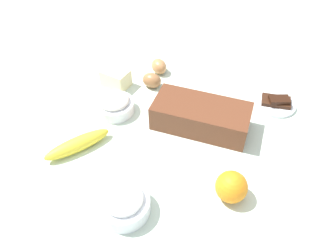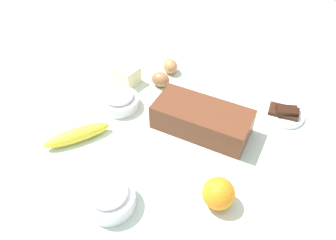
{
  "view_description": "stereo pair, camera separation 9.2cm",
  "coord_description": "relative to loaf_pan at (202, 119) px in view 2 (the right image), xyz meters",
  "views": [
    {
      "loc": [
        0.25,
        -0.62,
        0.69
      ],
      "look_at": [
        0.0,
        0.0,
        0.04
      ],
      "focal_mm": 34.4,
      "sensor_mm": 36.0,
      "label": 1
    },
    {
      "loc": [
        0.33,
        -0.58,
        0.69
      ],
      "look_at": [
        0.0,
        0.0,
        0.04
      ],
      "focal_mm": 34.4,
      "sensor_mm": 36.0,
      "label": 2
    }
  ],
  "objects": [
    {
      "name": "loaf_pan",
      "position": [
        0.0,
        0.0,
        0.0
      ],
      "size": [
        0.29,
        0.14,
        0.08
      ],
      "rotation": [
        0.0,
        0.0,
        0.05
      ],
      "color": "brown",
      "rests_on": "ground_plane"
    },
    {
      "name": "orange_fruit",
      "position": [
        0.14,
        -0.21,
        -0.0
      ],
      "size": [
        0.08,
        0.08,
        0.08
      ],
      "primitive_type": "sphere",
      "color": "orange",
      "rests_on": "ground_plane"
    },
    {
      "name": "flour_bowl",
      "position": [
        -0.27,
        -0.04,
        -0.01
      ],
      "size": [
        0.12,
        0.12,
        0.06
      ],
      "color": "white",
      "rests_on": "ground_plane"
    },
    {
      "name": "chocolate_plate",
      "position": [
        0.2,
        0.18,
        -0.03
      ],
      "size": [
        0.13,
        0.13,
        0.03
      ],
      "color": "white",
      "rests_on": "ground_plane"
    },
    {
      "name": "butter_block",
      "position": [
        -0.33,
        0.08,
        -0.01
      ],
      "size": [
        0.1,
        0.08,
        0.06
      ],
      "primitive_type": "cube",
      "rotation": [
        0.0,
        0.0,
        -0.15
      ],
      "color": "#F4EDB2",
      "rests_on": "ground_plane"
    },
    {
      "name": "banana",
      "position": [
        -0.29,
        -0.22,
        -0.02
      ],
      "size": [
        0.14,
        0.18,
        0.04
      ],
      "primitive_type": "ellipsoid",
      "rotation": [
        0.0,
        0.0,
        4.12
      ],
      "color": "yellow",
      "rests_on": "ground_plane"
    },
    {
      "name": "ground_plane",
      "position": [
        -0.08,
        -0.05,
        -0.05
      ],
      "size": [
        2.4,
        2.4,
        0.02
      ],
      "primitive_type": "cube",
      "color": "silver"
    },
    {
      "name": "egg_near_butter",
      "position": [
        -0.22,
        0.21,
        -0.02
      ],
      "size": [
        0.08,
        0.08,
        0.05
      ],
      "primitive_type": "ellipsoid",
      "rotation": [
        0.0,
        1.57,
        2.44
      ],
      "color": "#BA7E4C",
      "rests_on": "ground_plane"
    },
    {
      "name": "egg_beside_bowl",
      "position": [
        -0.21,
        0.12,
        -0.02
      ],
      "size": [
        0.07,
        0.06,
        0.05
      ],
      "primitive_type": "ellipsoid",
      "rotation": [
        0.0,
        1.57,
        6.21
      ],
      "color": "#9E6A40",
      "rests_on": "ground_plane"
    },
    {
      "name": "sugar_bowl",
      "position": [
        -0.08,
        -0.34,
        -0.01
      ],
      "size": [
        0.12,
        0.12,
        0.07
      ],
      "color": "white",
      "rests_on": "ground_plane"
    }
  ]
}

